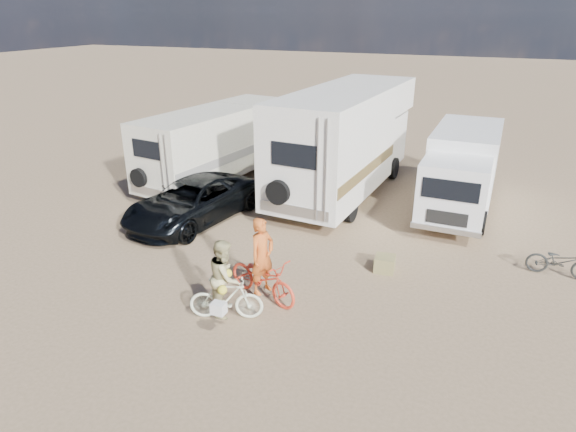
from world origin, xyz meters
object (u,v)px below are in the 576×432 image
at_px(bike_man, 263,278).
at_px(bike_woman, 226,299).
at_px(rv_left, 216,146).
at_px(crate, 385,264).
at_px(rider_woman, 225,284).
at_px(dark_suv, 193,201).
at_px(rider_man, 262,263).
at_px(bike_parked, 560,261).
at_px(rv_main, 345,143).
at_px(box_truck, 461,172).
at_px(cooler, 306,210).

height_order(bike_man, bike_woman, bike_man).
xyz_separation_m(rv_left, crate, (7.73, -4.73, -1.21)).
bearing_deg(rider_woman, dark_suv, 19.53).
relative_size(rider_man, bike_parked, 1.17).
xyz_separation_m(rv_main, bike_parked, (6.89, -3.93, -1.47)).
height_order(dark_suv, crate, dark_suv).
bearing_deg(rv_left, box_truck, 10.85).
height_order(bike_woman, bike_parked, bike_woman).
height_order(bike_man, cooler, bike_man).
height_order(box_truck, bike_man, box_truck).
bearing_deg(rider_man, rider_woman, 179.48).
bearing_deg(rv_left, bike_woman, -50.94).
bearing_deg(bike_parked, rider_woman, 126.40).
relative_size(rv_main, cooler, 13.85).
distance_m(rv_left, bike_man, 8.98).
relative_size(bike_man, rider_man, 1.09).
bearing_deg(cooler, bike_woman, -74.25).
relative_size(rv_left, bike_parked, 4.50).
bearing_deg(box_truck, cooler, -148.43).
distance_m(rv_left, cooler, 5.15).
distance_m(cooler, crate, 4.11).
bearing_deg(rider_man, rv_main, 22.16).
xyz_separation_m(rv_main, bike_man, (0.41, -7.77, -1.36)).
height_order(box_truck, crate, box_truck).
relative_size(dark_suv, bike_woman, 2.98).
distance_m(rv_left, rider_woman, 9.62).
distance_m(bike_woman, rider_man, 1.20).
bearing_deg(cooler, box_truck, 41.79).
xyz_separation_m(rv_main, dark_suv, (-3.62, -4.44, -1.21)).
relative_size(bike_woman, rider_woman, 0.95).
distance_m(bike_man, rider_woman, 1.17).
bearing_deg(bike_man, rider_man, -160.88).
relative_size(dark_suv, cooler, 8.17).
bearing_deg(crate, rv_main, 117.23).
xyz_separation_m(rv_left, dark_suv, (1.34, -3.80, -0.74)).
bearing_deg(dark_suv, box_truck, 38.76).
xyz_separation_m(rv_left, rider_woman, (5.00, -8.19, -0.56)).
height_order(bike_woman, crate, bike_woman).
distance_m(rider_woman, bike_parked, 8.44).
xyz_separation_m(dark_suv, rider_man, (4.04, -3.33, 0.25)).
bearing_deg(bike_man, box_truck, -6.39).
xyz_separation_m(box_truck, bike_woman, (-4.02, -8.70, -0.82)).
distance_m(bike_woman, crate, 4.42).
xyz_separation_m(rider_man, bike_parked, (6.48, 3.85, -0.51)).
distance_m(rider_man, bike_parked, 7.55).
height_order(rv_left, rider_woman, rv_left).
xyz_separation_m(box_truck, dark_suv, (-7.68, -4.31, -0.64)).
bearing_deg(crate, dark_suv, 171.77).
distance_m(rv_left, crate, 9.14).
bearing_deg(crate, cooler, 140.73).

